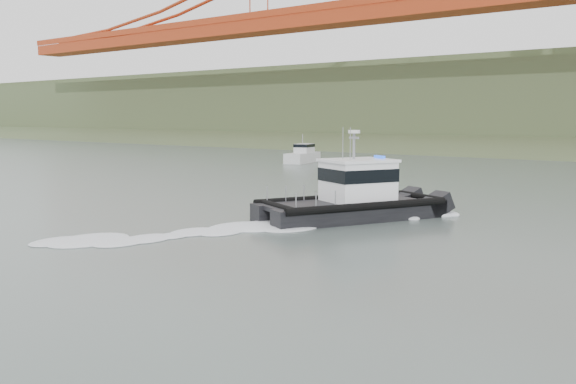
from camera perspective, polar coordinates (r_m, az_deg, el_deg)
name	(u,v)px	position (r m, az deg, el deg)	size (l,w,h in m)	color
ground	(164,264)	(25.76, -10.98, -6.31)	(400.00, 400.00, 0.00)	#495752
patrol_boat	(353,196)	(36.35, 5.78, -0.36)	(8.01, 11.31, 5.18)	black
motorboat	(303,155)	(81.09, 1.34, 3.30)	(3.76, 7.04, 3.69)	silver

